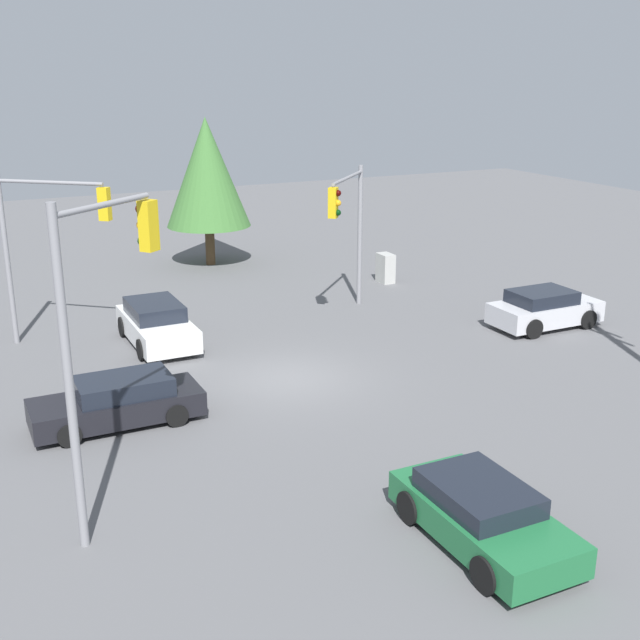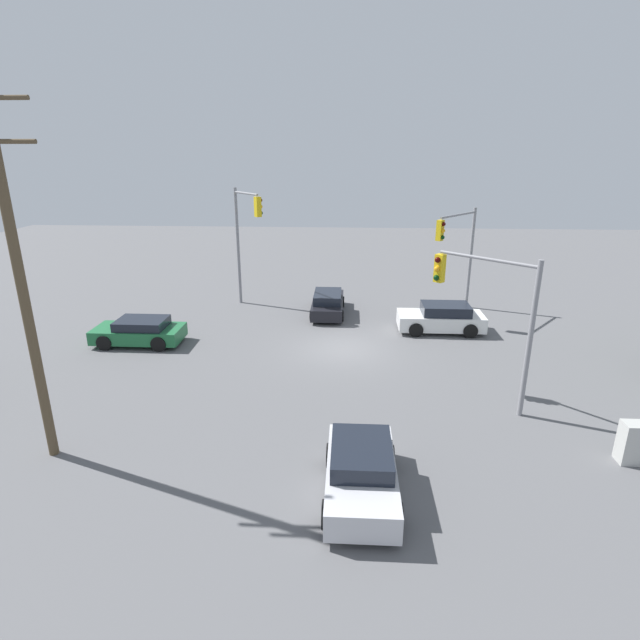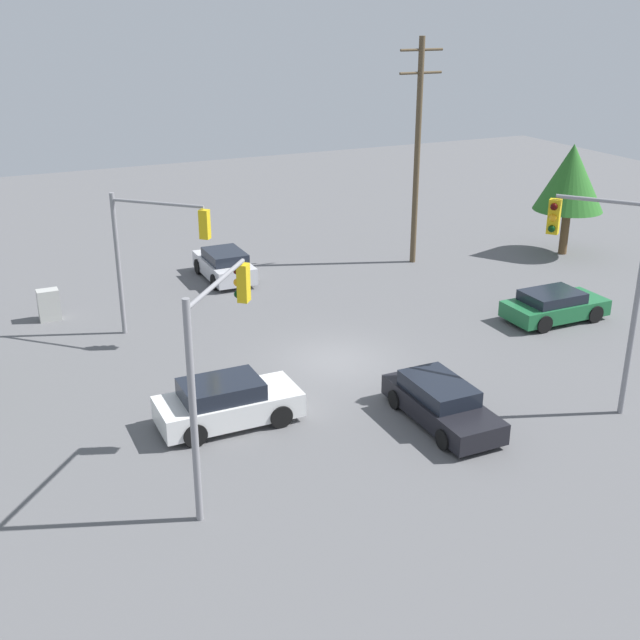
{
  "view_description": "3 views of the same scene",
  "coord_description": "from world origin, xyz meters",
  "px_view_note": "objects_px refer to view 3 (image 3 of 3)",
  "views": [
    {
      "loc": [
        20.91,
        -9.18,
        9.09
      ],
      "look_at": [
        -0.83,
        1.44,
        1.45
      ],
      "focal_mm": 45.0,
      "sensor_mm": 36.0,
      "label": 1
    },
    {
      "loc": [
        -0.17,
        21.73,
        8.74
      ],
      "look_at": [
        1.0,
        1.63,
        1.96
      ],
      "focal_mm": 28.0,
      "sensor_mm": 36.0,
      "label": 2
    },
    {
      "loc": [
        -11.55,
        -23.51,
        11.9
      ],
      "look_at": [
        -0.73,
        -0.32,
        1.81
      ],
      "focal_mm": 45.0,
      "sensor_mm": 36.0,
      "label": 3
    }
  ],
  "objects_px": {
    "sedan_dark": "(441,403)",
    "sedan_silver": "(224,265)",
    "sedan_white": "(227,403)",
    "traffic_signal_aux": "(605,268)",
    "electrical_cabinet": "(49,305)",
    "traffic_signal_main": "(154,242)",
    "sedan_green": "(554,306)",
    "traffic_signal_cross": "(215,346)"
  },
  "relations": [
    {
      "from": "traffic_signal_main",
      "to": "electrical_cabinet",
      "type": "xyz_separation_m",
      "value": [
        -3.6,
        3.76,
        -3.17
      ]
    },
    {
      "from": "electrical_cabinet",
      "to": "traffic_signal_cross",
      "type": "bearing_deg",
      "value": -80.21
    },
    {
      "from": "sedan_white",
      "to": "traffic_signal_main",
      "type": "bearing_deg",
      "value": -179.24
    },
    {
      "from": "traffic_signal_cross",
      "to": "sedan_dark",
      "type": "bearing_deg",
      "value": -46.65
    },
    {
      "from": "sedan_dark",
      "to": "traffic_signal_main",
      "type": "relative_size",
      "value": 0.81
    },
    {
      "from": "traffic_signal_main",
      "to": "sedan_white",
      "type": "bearing_deg",
      "value": -45.76
    },
    {
      "from": "sedan_green",
      "to": "traffic_signal_aux",
      "type": "bearing_deg",
      "value": -32.32
    },
    {
      "from": "traffic_signal_aux",
      "to": "electrical_cabinet",
      "type": "bearing_deg",
      "value": 5.62
    },
    {
      "from": "sedan_white",
      "to": "traffic_signal_aux",
      "type": "height_order",
      "value": "traffic_signal_aux"
    },
    {
      "from": "traffic_signal_main",
      "to": "traffic_signal_aux",
      "type": "distance_m",
      "value": 15.61
    },
    {
      "from": "sedan_silver",
      "to": "traffic_signal_cross",
      "type": "bearing_deg",
      "value": -108.93
    },
    {
      "from": "sedan_dark",
      "to": "electrical_cabinet",
      "type": "distance_m",
      "value": 16.89
    },
    {
      "from": "sedan_dark",
      "to": "sedan_white",
      "type": "xyz_separation_m",
      "value": [
        -5.94,
        2.62,
        0.08
      ]
    },
    {
      "from": "sedan_green",
      "to": "traffic_signal_cross",
      "type": "bearing_deg",
      "value": -70.24
    },
    {
      "from": "sedan_silver",
      "to": "sedan_dark",
      "type": "xyz_separation_m",
      "value": [
        1.57,
        -15.81,
        -0.06
      ]
    },
    {
      "from": "traffic_signal_main",
      "to": "traffic_signal_aux",
      "type": "xyz_separation_m",
      "value": [
        10.81,
        -11.23,
        0.79
      ]
    },
    {
      "from": "sedan_dark",
      "to": "traffic_signal_cross",
      "type": "bearing_deg",
      "value": 3.96
    },
    {
      "from": "traffic_signal_cross",
      "to": "electrical_cabinet",
      "type": "xyz_separation_m",
      "value": [
        -2.48,
        14.36,
        -3.37
      ]
    },
    {
      "from": "traffic_signal_main",
      "to": "traffic_signal_aux",
      "type": "bearing_deg",
      "value": -2.59
    },
    {
      "from": "traffic_signal_main",
      "to": "sedan_dark",
      "type": "bearing_deg",
      "value": -15.67
    },
    {
      "from": "sedan_silver",
      "to": "electrical_cabinet",
      "type": "height_order",
      "value": "sedan_silver"
    },
    {
      "from": "sedan_green",
      "to": "traffic_signal_aux",
      "type": "distance_m",
      "value": 8.51
    },
    {
      "from": "sedan_green",
      "to": "traffic_signal_cross",
      "type": "distance_m",
      "value": 17.29
    },
    {
      "from": "traffic_signal_aux",
      "to": "traffic_signal_main",
      "type": "bearing_deg",
      "value": 5.64
    },
    {
      "from": "traffic_signal_main",
      "to": "electrical_cabinet",
      "type": "relative_size",
      "value": 4.3
    },
    {
      "from": "sedan_green",
      "to": "traffic_signal_main",
      "type": "distance_m",
      "value": 15.94
    },
    {
      "from": "sedan_silver",
      "to": "sedan_dark",
      "type": "height_order",
      "value": "sedan_silver"
    },
    {
      "from": "sedan_dark",
      "to": "traffic_signal_aux",
      "type": "distance_m",
      "value": 6.31
    },
    {
      "from": "sedan_dark",
      "to": "traffic_signal_cross",
      "type": "relative_size",
      "value": 0.76
    },
    {
      "from": "sedan_silver",
      "to": "traffic_signal_main",
      "type": "height_order",
      "value": "traffic_signal_main"
    },
    {
      "from": "traffic_signal_main",
      "to": "sedan_silver",
      "type": "bearing_deg",
      "value": 95.4
    },
    {
      "from": "traffic_signal_cross",
      "to": "traffic_signal_main",
      "type": "bearing_deg",
      "value": 33.34
    },
    {
      "from": "sedan_silver",
      "to": "electrical_cabinet",
      "type": "distance_m",
      "value": 8.3
    },
    {
      "from": "traffic_signal_cross",
      "to": "sedan_green",
      "type": "bearing_deg",
      "value": -30.84
    },
    {
      "from": "sedan_white",
      "to": "electrical_cabinet",
      "type": "xyz_separation_m",
      "value": [
        -3.7,
        11.24,
        -0.06
      ]
    },
    {
      "from": "sedan_green",
      "to": "traffic_signal_main",
      "type": "xyz_separation_m",
      "value": [
        -14.83,
        4.87,
        3.19
      ]
    },
    {
      "from": "sedan_white",
      "to": "traffic_signal_cross",
      "type": "relative_size",
      "value": 0.74
    },
    {
      "from": "traffic_signal_main",
      "to": "sedan_green",
      "type": "bearing_deg",
      "value": 25.3
    },
    {
      "from": "sedan_dark",
      "to": "traffic_signal_cross",
      "type": "xyz_separation_m",
      "value": [
        -7.16,
        -0.5,
        3.39
      ]
    },
    {
      "from": "sedan_silver",
      "to": "traffic_signal_cross",
      "type": "xyz_separation_m",
      "value": [
        -5.59,
        -16.31,
        3.33
      ]
    },
    {
      "from": "sedan_dark",
      "to": "sedan_silver",
      "type": "bearing_deg",
      "value": -84.33
    },
    {
      "from": "sedan_silver",
      "to": "traffic_signal_aux",
      "type": "bearing_deg",
      "value": -69.45
    }
  ]
}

